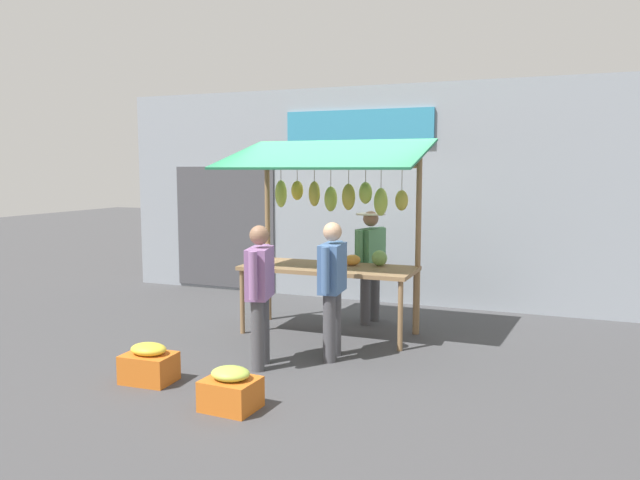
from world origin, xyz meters
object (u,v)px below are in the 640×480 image
Objects in this scene: market_stall at (333,212)px; shopper_in_striped_shirt at (260,287)px; vendor_with_sunhat at (370,258)px; shopper_with_shopping_bag at (332,282)px; produce_crate_side at (231,390)px; produce_crate_near at (149,364)px.

shopper_in_striped_shirt is at bearing 81.59° from market_stall.
shopper_in_striped_shirt is at bearing 0.41° from vendor_with_sunhat.
market_stall reaches higher than shopper_with_shopping_bag.
market_stall is 3.06m from produce_crate_side.
vendor_with_sunhat is 3.02× the size of produce_crate_near.
shopper_with_shopping_bag reaches higher than produce_crate_side.
produce_crate_side is (-0.29, 1.14, -0.69)m from shopper_in_striped_shirt.
shopper_in_striped_shirt is at bearing -75.92° from produce_crate_side.
shopper_with_shopping_bag is 0.83m from shopper_in_striped_shirt.
shopper_with_shopping_bag is 2.11m from produce_crate_near.
shopper_with_shopping_bag is 1.00× the size of shopper_in_striped_shirt.
market_stall is at bearing 14.94° from shopper_with_shopping_bag.
market_stall is 1.64× the size of shopper_in_striped_shirt.
market_stall reaches higher than shopper_in_striped_shirt.
produce_crate_near is (1.05, 2.41, -1.38)m from market_stall.
shopper_with_shopping_bag is at bearing -100.85° from produce_crate_side.
shopper_in_striped_shirt is 1.36m from produce_crate_side.
vendor_with_sunhat is 2.32m from shopper_in_striped_shirt.
shopper_in_striped_shirt is at bearing -134.75° from produce_crate_near.
shopper_in_striped_shirt is (0.53, 2.26, -0.03)m from vendor_with_sunhat.
shopper_in_striped_shirt is 1.35m from produce_crate_near.
produce_crate_side is (-0.05, 2.72, -1.39)m from market_stall.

